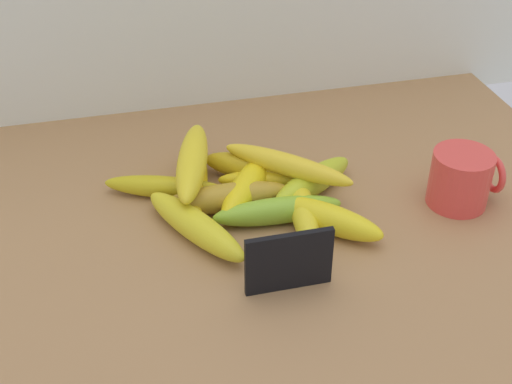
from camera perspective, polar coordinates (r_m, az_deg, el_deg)
counter_top at (r=97.15cm, az=-0.99°, el=-3.86°), size 110.00×76.00×3.00cm
chalkboard_sign at (r=85.07cm, az=2.71°, el=-5.88°), size 11.00×1.80×8.40cm
coffee_mug at (r=103.47cm, az=16.54°, el=1.06°), size 10.19×8.69×8.20cm
banana_0 at (r=102.50cm, az=-7.37°, el=0.39°), size 18.60×9.86×3.34cm
banana_1 at (r=103.35cm, az=1.60°, el=0.98°), size 17.38×7.30×3.21cm
banana_2 at (r=102.52cm, az=4.66°, el=0.85°), size 16.02×12.24×4.09cm
banana_3 at (r=95.41cm, az=5.93°, el=-2.18°), size 14.60×14.18×4.16cm
banana_4 at (r=101.30cm, az=-0.60°, el=0.60°), size 13.77×17.07×4.37cm
banana_5 at (r=103.34cm, az=-4.91°, el=0.88°), size 6.95×19.05×3.30cm
banana_6 at (r=96.64cm, az=1.80°, el=-1.55°), size 18.57×4.54×3.81cm
banana_7 at (r=93.84cm, az=-4.99°, el=-2.85°), size 13.23×19.02×4.16cm
banana_8 at (r=104.88cm, az=0.06°, el=1.90°), size 16.51×12.98×4.24cm
banana_9 at (r=98.90cm, az=-2.53°, el=-0.48°), size 18.84×4.27×4.15cm
banana_10 at (r=96.73cm, az=3.96°, el=-1.67°), size 6.16×16.26×3.59cm
banana_11 at (r=100.89cm, az=-5.26°, el=2.49°), size 9.21×20.69×4.27cm
banana_12 at (r=101.05cm, az=2.60°, el=2.28°), size 17.43×16.38×3.26cm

